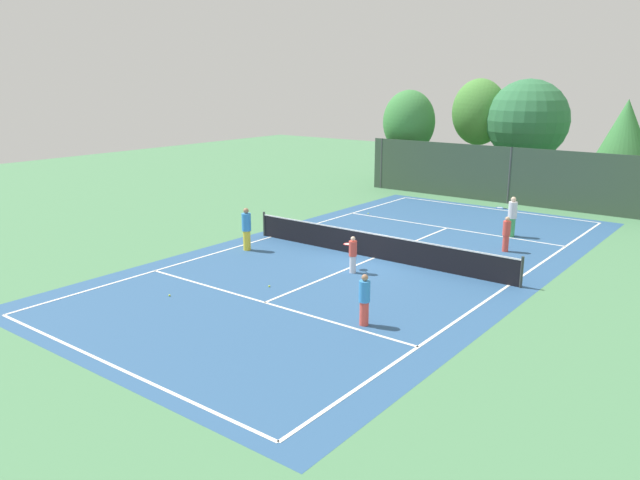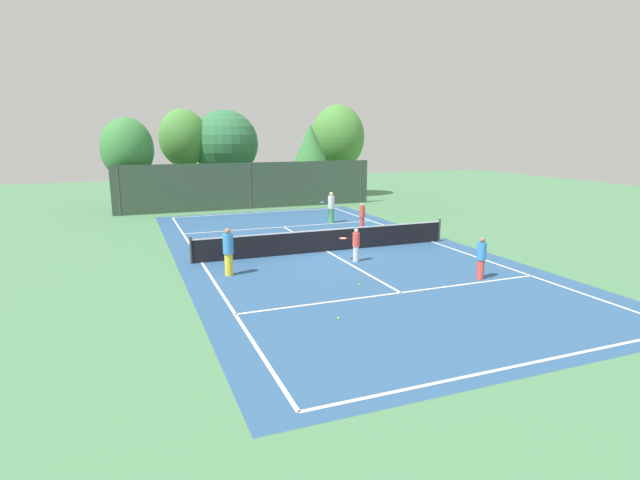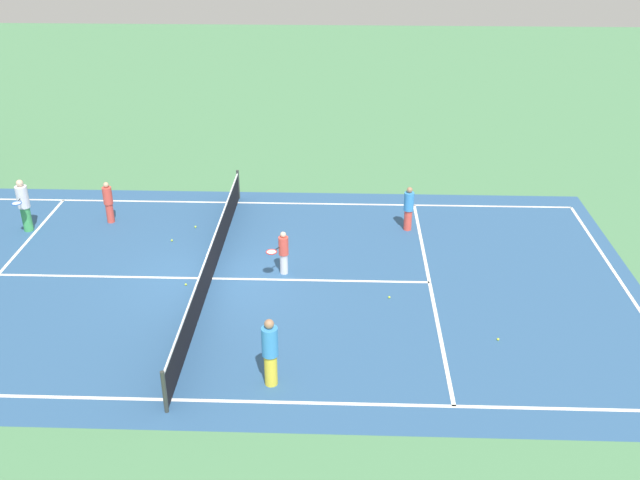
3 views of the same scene
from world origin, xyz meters
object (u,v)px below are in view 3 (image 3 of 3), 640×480
player_3 (409,208)px  tennis_ball_1 (389,297)px  tennis_ball_3 (172,240)px  tennis_ball_2 (498,339)px  player_2 (283,252)px  tennis_ball_5 (196,227)px  player_1 (270,352)px  player_4 (108,202)px  player_0 (24,205)px  tennis_ball_4 (186,284)px

player_3 → tennis_ball_1: (-4.43, 0.83, -0.75)m
player_3 → tennis_ball_3: (-1.15, 7.71, -0.75)m
tennis_ball_2 → tennis_ball_3: same height
player_2 → tennis_ball_1: (-1.31, -3.08, -0.68)m
tennis_ball_5 → player_2: bearing=-132.9°
player_1 → player_3: (8.34, -3.78, -0.12)m
player_3 → player_4: bearing=88.7°
player_4 → tennis_ball_1: 10.41m
player_0 → tennis_ball_2: size_ratio=27.54×
player_0 → player_2: 9.14m
tennis_ball_1 → tennis_ball_2: same height
player_4 → player_2: bearing=-118.4°
tennis_ball_1 → tennis_ball_4: (0.50, 5.87, 0.00)m
player_0 → tennis_ball_5: player_0 is taller
player_0 → player_1: (-7.82, -8.89, -0.03)m
tennis_ball_3 → tennis_ball_4: 2.96m
tennis_ball_3 → player_4: bearing=60.1°
tennis_ball_1 → tennis_ball_5: bearing=55.7°
tennis_ball_5 → player_4: bearing=83.3°
tennis_ball_3 → tennis_ball_4: (-2.78, -1.02, 0.00)m
player_1 → tennis_ball_4: player_1 is taller
player_2 → player_3: bearing=-51.5°
player_1 → tennis_ball_2: player_1 is taller
tennis_ball_2 → tennis_ball_5: same height
player_0 → player_2: player_0 is taller
player_2 → tennis_ball_4: (-0.81, 2.78, -0.68)m
player_3 → tennis_ball_3: player_3 is taller
tennis_ball_3 → tennis_ball_5: 1.18m
player_2 → tennis_ball_3: size_ratio=20.77×
player_0 → tennis_ball_3: size_ratio=27.54×
player_0 → tennis_ball_3: 5.08m
player_0 → tennis_ball_1: (-3.91, -11.85, -0.90)m
tennis_ball_1 → tennis_ball_2: size_ratio=1.00×
tennis_ball_4 → player_0: bearing=60.3°
player_0 → tennis_ball_5: (0.40, -5.54, -0.90)m
player_4 → tennis_ball_5: 3.08m
player_1 → tennis_ball_5: player_1 is taller
tennis_ball_1 → player_4: bearing=63.4°
player_2 → player_4: (3.35, 6.20, 0.04)m
tennis_ball_2 → tennis_ball_4: bearing=74.0°
player_0 → tennis_ball_1: size_ratio=27.54×
tennis_ball_1 → tennis_ball_5: (4.31, 6.31, 0.00)m
player_0 → player_4: player_0 is taller
player_0 → player_3: 12.68m
tennis_ball_2 → tennis_ball_4: size_ratio=1.00×
tennis_ball_1 → tennis_ball_3: 7.63m
player_2 → player_4: player_4 is taller
player_4 → tennis_ball_4: 5.43m
player_0 → tennis_ball_1: bearing=-108.3°
tennis_ball_4 → tennis_ball_5: 3.84m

